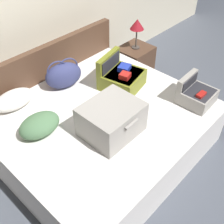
# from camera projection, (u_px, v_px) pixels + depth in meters

# --- Properties ---
(ground_plane) EXTENTS (12.00, 12.00, 0.00)m
(ground_plane) POSITION_uv_depth(u_px,v_px,m) (131.00, 167.00, 2.90)
(ground_plane) COLOR #4C515B
(back_wall) EXTENTS (8.00, 0.10, 2.60)m
(back_wall) POSITION_uv_depth(u_px,v_px,m) (15.00, 2.00, 2.88)
(back_wall) COLOR beige
(back_wall) RESTS_ON ground
(bed) EXTENTS (2.01, 1.76, 0.52)m
(bed) POSITION_uv_depth(u_px,v_px,m) (103.00, 132.00, 2.93)
(bed) COLOR silver
(bed) RESTS_ON ground
(headboard) EXTENTS (2.06, 0.08, 0.90)m
(headboard) POSITION_uv_depth(u_px,v_px,m) (47.00, 82.00, 3.27)
(headboard) COLOR #4C3323
(headboard) RESTS_ON ground
(hard_case_large) EXTENTS (0.51, 0.46, 0.31)m
(hard_case_large) POSITION_uv_depth(u_px,v_px,m) (111.00, 119.00, 2.47)
(hard_case_large) COLOR gray
(hard_case_large) RESTS_ON bed
(hard_case_medium) EXTENTS (0.48, 0.48, 0.35)m
(hard_case_medium) POSITION_uv_depth(u_px,v_px,m) (121.00, 77.00, 3.03)
(hard_case_medium) COLOR olive
(hard_case_medium) RESTS_ON bed
(hard_case_small) EXTENTS (0.34, 0.34, 0.27)m
(hard_case_small) POSITION_uv_depth(u_px,v_px,m) (196.00, 95.00, 2.84)
(hard_case_small) COLOR gray
(hard_case_small) RESTS_ON bed
(duffel_bag) EXTENTS (0.45, 0.34, 0.34)m
(duffel_bag) POSITION_uv_depth(u_px,v_px,m) (63.00, 75.00, 3.00)
(duffel_bag) COLOR navy
(duffel_bag) RESTS_ON bed
(pillow_near_headboard) EXTENTS (0.40, 0.30, 0.18)m
(pillow_near_headboard) POSITION_uv_depth(u_px,v_px,m) (40.00, 125.00, 2.51)
(pillow_near_headboard) COLOR #4C724C
(pillow_near_headboard) RESTS_ON bed
(pillow_center_head) EXTENTS (0.43, 0.26, 0.18)m
(pillow_center_head) POSITION_uv_depth(u_px,v_px,m) (14.00, 100.00, 2.78)
(pillow_center_head) COLOR white
(pillow_center_head) RESTS_ON bed
(nightstand) EXTENTS (0.44, 0.40, 0.49)m
(nightstand) POSITION_uv_depth(u_px,v_px,m) (135.00, 63.00, 3.96)
(nightstand) COLOR #4C3323
(nightstand) RESTS_ON ground
(table_lamp) EXTENTS (0.18, 0.18, 0.41)m
(table_lamp) POSITION_uv_depth(u_px,v_px,m) (137.00, 25.00, 3.58)
(table_lamp) COLOR #3F3833
(table_lamp) RESTS_ON nightstand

